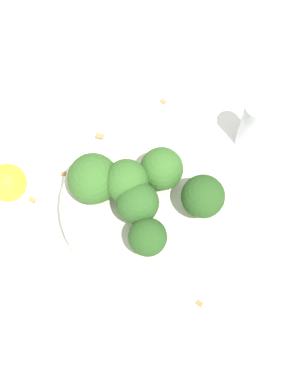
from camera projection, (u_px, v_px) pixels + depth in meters
The scene contains 15 objects.
ground_plane at pixel (144, 215), 0.63m from camera, with size 3.00×3.00×0.00m, color white.
bowl at pixel (144, 209), 0.61m from camera, with size 0.19×0.19×0.04m, color silver.
broccoli_floret_0 at pixel (138, 203), 0.56m from camera, with size 0.05×0.05×0.06m.
broccoli_floret_1 at pixel (161, 169), 0.58m from camera, with size 0.05×0.05×0.05m.
broccoli_floret_2 at pixel (203, 197), 0.56m from camera, with size 0.05×0.05×0.06m.
broccoli_floret_3 at pixel (126, 181), 0.57m from camera, with size 0.05×0.05×0.06m.
broccoli_floret_4 at pixel (93, 179), 0.57m from camera, with size 0.06×0.06×0.06m.
broccoli_floret_5 at pixel (150, 238), 0.55m from camera, with size 0.04×0.04×0.05m.
pepper_shaker at pixel (252, 125), 0.63m from camera, with size 0.03×0.03×0.08m.
lemon_wedge at pixel (8, 183), 0.62m from camera, with size 0.05×0.05×0.05m, color yellow.
almond_crumb_0 at pixel (163, 101), 0.69m from camera, with size 0.01×0.01×0.01m, color #AD7F4C.
almond_crumb_1 at pixel (32, 199), 0.64m from camera, with size 0.01×0.01×0.01m, color #AD7F4C.
almond_crumb_2 at pixel (63, 173), 0.65m from camera, with size 0.01×0.00×0.01m, color olive.
almond_crumb_3 at pixel (100, 135), 0.67m from camera, with size 0.01×0.01×0.01m, color #AD7F4C.
almond_crumb_4 at pixel (200, 303), 0.59m from camera, with size 0.01×0.01×0.01m, color olive.
Camera 1 is at (0.22, -0.02, 0.59)m, focal length 50.00 mm.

